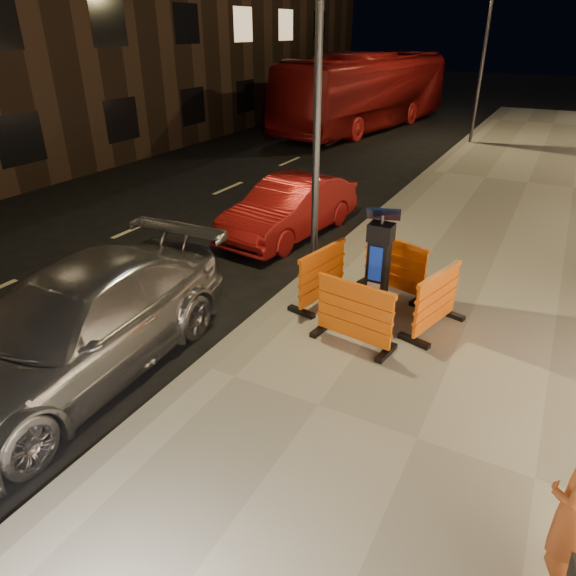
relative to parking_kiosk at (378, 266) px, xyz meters
The scene contains 13 objects.
ground_plane 3.12m from the parking_kiosk, 122.95° to the right, with size 120.00×120.00×0.00m, color black.
sidewalk 3.00m from the parking_kiosk, 60.62° to the right, with size 6.00×60.00×0.15m, color gray.
kerb 3.10m from the parking_kiosk, 122.95° to the right, with size 0.30×60.00×0.15m, color slate.
parking_kiosk is the anchor object (origin of this frame).
barrier_front 1.03m from the parking_kiosk, 90.00° to the right, with size 1.25×0.51×0.97m, color #E45E0E.
barrier_back 1.03m from the parking_kiosk, 90.00° to the left, with size 1.25×0.51×0.97m, color #E45E0E.
barrier_kerbside 1.03m from the parking_kiosk, behind, with size 1.25×0.51×0.97m, color #E45E0E.
barrier_bldgside 1.03m from the parking_kiosk, ahead, with size 1.25×0.51×0.97m, color #E45E0E.
car_silver 4.60m from the parking_kiosk, 134.18° to the right, with size 2.06×5.06×1.47m, color #AAAAAF.
car_red 4.38m from the parking_kiosk, 136.69° to the left, with size 1.39×3.97×1.31m, color maroon.
bus_doubledecker 18.70m from the parking_kiosk, 110.91° to the left, with size 2.84×12.15×3.38m, color maroon.
street_lamp_mid 2.58m from the parking_kiosk, 158.90° to the left, with size 0.12×0.12×6.00m, color #3F3F44.
street_lamp_far 15.73m from the parking_kiosk, 94.99° to the left, with size 0.12×0.12×6.00m, color #3F3F44.
Camera 1 is at (3.79, -4.60, 4.31)m, focal length 32.00 mm.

